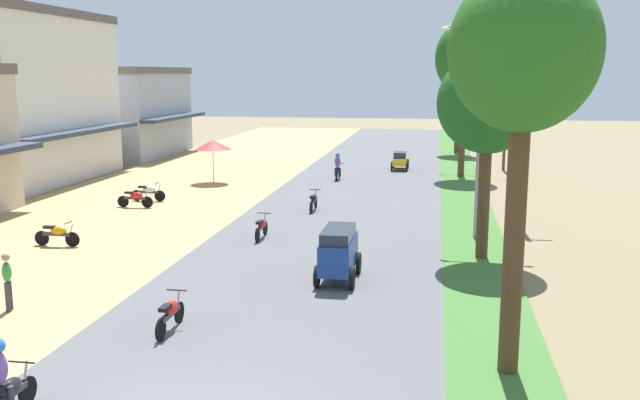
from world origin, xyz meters
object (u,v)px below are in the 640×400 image
parked_motorbike_second (57,233)px  car_sedan_yellow (400,160)px  motorbike_ahead_fourth (314,200)px  vendor_umbrella (213,145)px  utility_pole_far (507,97)px  median_tree_nearest (524,56)px  motorbike_ahead_third (262,226)px  motorbike_foreground_rider (4,382)px  median_tree_fourth (460,60)px  motorbike_ahead_second (170,312)px  utility_pole_near (519,124)px  streetlamp_near (480,117)px  parked_motorbike_fourth (149,191)px  streetlamp_mid (462,108)px  car_van_blue (338,251)px  median_tree_second (488,105)px  pedestrian_on_shoulder (7,279)px  parked_motorbike_third (136,197)px  motorbike_ahead_fifth (338,167)px  median_tree_third (465,59)px

parked_motorbike_second → car_sedan_yellow: bearing=63.4°
parked_motorbike_second → motorbike_ahead_fourth: size_ratio=1.00×
vendor_umbrella → utility_pole_far: size_ratio=0.27×
vendor_umbrella → median_tree_nearest: (14.62, -24.25, 4.48)m
motorbike_ahead_third → vendor_umbrella: bearing=115.4°
parked_motorbike_second → motorbike_foreground_rider: 13.88m
motorbike_foreground_rider → motorbike_ahead_third: bearing=85.8°
vendor_umbrella → median_tree_fourth: bearing=51.5°
vendor_umbrella → motorbike_ahead_second: vendor_umbrella is taller
utility_pole_near → motorbike_ahead_third: utility_pole_near is taller
vendor_umbrella → streetlamp_near: bearing=-38.3°
motorbike_ahead_fourth → motorbike_foreground_rider: bearing=-95.9°
median_tree_nearest → motorbike_ahead_second: size_ratio=4.74×
parked_motorbike_fourth → streetlamp_mid: streetlamp_mid is taller
parked_motorbike_second → streetlamp_near: (15.52, 4.19, 4.25)m
median_tree_fourth → car_van_blue: median_tree_fourth is taller
median_tree_nearest → car_sedan_yellow: bearing=97.3°
median_tree_fourth → parked_motorbike_fourth: bearing=-122.8°
parked_motorbike_second → vendor_umbrella: 15.82m
median_tree_second → vendor_umbrella: bearing=135.0°
median_tree_second → utility_pole_near: bearing=75.1°
median_tree_nearest → motorbike_ahead_third: bearing=127.2°
pedestrian_on_shoulder → car_sedan_yellow: size_ratio=0.72×
parked_motorbike_third → streetlamp_near: streetlamp_near is taller
streetlamp_near → car_van_blue: (-4.53, -6.79, -3.78)m
parked_motorbike_fourth → pedestrian_on_shoulder: size_ratio=1.11×
streetlamp_mid → motorbike_ahead_fifth: 10.41m
median_tree_second → motorbike_ahead_fourth: size_ratio=3.96×
median_tree_fourth → motorbike_ahead_fourth: size_ratio=5.22×
streetlamp_near → motorbike_ahead_fourth: size_ratio=4.60×
parked_motorbike_second → motorbike_ahead_second: bearing=-45.6°
median_tree_fourth → motorbike_ahead_fifth: bearing=-114.8°
car_van_blue → motorbike_ahead_third: car_van_blue is taller
car_van_blue → parked_motorbike_third: bearing=137.9°
median_tree_fourth → car_van_blue: 37.49m
motorbike_ahead_fifth → parked_motorbike_fourth: bearing=-134.7°
median_tree_second → utility_pole_far: bearing=83.1°
streetlamp_near → motorbike_ahead_second: bearing=-124.4°
streetlamp_near → motorbike_foreground_rider: streetlamp_near is taller
median_tree_nearest → car_van_blue: median_tree_nearest is taller
parked_motorbike_second → vendor_umbrella: bearing=86.6°
median_tree_third → car_sedan_yellow: 7.98m
parked_motorbike_fourth → median_tree_fourth: median_tree_fourth is taller
parked_motorbike_second → motorbike_ahead_fourth: bearing=44.7°
pedestrian_on_shoulder → utility_pole_near: utility_pole_near is taller
parked_motorbike_fourth → streetlamp_mid: (15.92, 15.02, 3.61)m
pedestrian_on_shoulder → car_sedan_yellow: (9.02, 29.84, -0.22)m
median_tree_fourth → utility_pole_near: size_ratio=1.15×
parked_motorbike_fourth → median_tree_second: bearing=-27.5°
pedestrian_on_shoulder → motorbike_foreground_rider: (3.64, -5.60, -0.11)m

